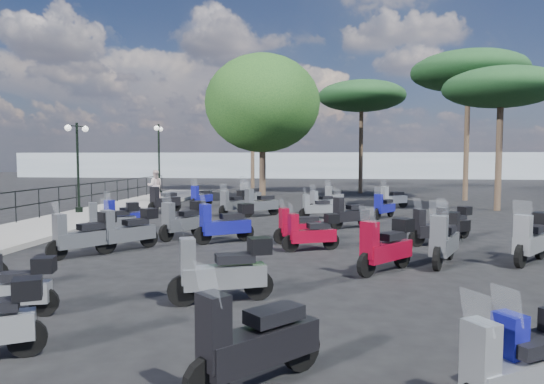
# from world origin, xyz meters

# --- Properties ---
(ground) EXTENTS (120.00, 120.00, 0.00)m
(ground) POSITION_xyz_m (0.00, 0.00, 0.00)
(ground) COLOR black
(ground) RESTS_ON ground
(sidewalk) EXTENTS (3.00, 30.00, 0.15)m
(sidewalk) POSITION_xyz_m (-6.50, 3.00, 0.07)
(sidewalk) COLOR slate
(sidewalk) RESTS_ON ground
(railing) EXTENTS (0.04, 26.04, 1.10)m
(railing) POSITION_xyz_m (-7.80, 2.80, 0.90)
(railing) COLOR black
(railing) RESTS_ON sidewalk
(lamp_post_1) EXTENTS (0.59, 1.01, 3.68)m
(lamp_post_1) POSITION_xyz_m (-7.27, 4.07, 2.25)
(lamp_post_1) COLOR black
(lamp_post_1) RESTS_ON sidewalk
(lamp_post_2) EXTENTS (0.39, 1.25, 4.26)m
(lamp_post_2) POSITION_xyz_m (-7.15, 13.48, 2.58)
(lamp_post_2) COLOR black
(lamp_post_2) RESTS_ON sidewalk
(pedestrian_far) EXTENTS (0.93, 0.81, 1.61)m
(pedestrian_far) POSITION_xyz_m (-5.89, 9.27, 0.95)
(pedestrian_far) COLOR beige
(pedestrian_far) RESTS_ON sidewalk
(scooter_2) EXTENTS (1.50, 1.07, 1.35)m
(scooter_2) POSITION_xyz_m (-3.59, -0.81, 0.51)
(scooter_2) COLOR black
(scooter_2) RESTS_ON ground
(scooter_3) EXTENTS (1.07, 1.45, 1.35)m
(scooter_3) POSITION_xyz_m (-3.67, 0.17, 0.47)
(scooter_3) COLOR black
(scooter_3) RESTS_ON ground
(scooter_4) EXTENTS (1.04, 1.70, 1.49)m
(scooter_4) POSITION_xyz_m (-4.12, 5.47, 0.52)
(scooter_4) COLOR black
(scooter_4) RESTS_ON ground
(scooter_5) EXTENTS (0.82, 1.63, 1.36)m
(scooter_5) POSITION_xyz_m (-3.15, 8.03, 0.47)
(scooter_5) COLOR black
(scooter_5) RESTS_ON ground
(scooter_6) EXTENTS (1.47, 0.65, 1.20)m
(scooter_6) POSITION_xyz_m (-1.86, -8.22, 0.45)
(scooter_6) COLOR black
(scooter_6) RESTS_ON ground
(scooter_7) EXTENTS (1.20, 1.48, 1.39)m
(scooter_7) POSITION_xyz_m (-2.19, -2.92, 0.52)
(scooter_7) COLOR black
(scooter_7) RESTS_ON ground
(scooter_8) EXTENTS (1.57, 1.18, 1.44)m
(scooter_8) POSITION_xyz_m (0.06, -1.56, 0.54)
(scooter_8) COLOR black
(scooter_8) RESTS_ON ground
(scooter_9) EXTENTS (1.04, 1.63, 1.42)m
(scooter_9) POSITION_xyz_m (-1.33, -0.98, 0.54)
(scooter_9) COLOR black
(scooter_9) RESTS_ON ground
(scooter_10) EXTENTS (0.98, 1.54, 1.34)m
(scooter_10) POSITION_xyz_m (-0.97, 4.97, 0.50)
(scooter_10) COLOR black
(scooter_10) RESTS_ON ground
(scooter_11) EXTENTS (0.92, 1.79, 1.50)m
(scooter_11) POSITION_xyz_m (-0.86, 8.73, 0.52)
(scooter_11) COLOR black
(scooter_11) RESTS_ON ground
(scooter_12) EXTENTS (1.28, 1.35, 1.40)m
(scooter_12) POSITION_xyz_m (2.15, -10.01, 0.48)
(scooter_12) COLOR black
(scooter_12) RESTS_ON ground
(scooter_13) EXTENTS (1.68, 0.91, 1.41)m
(scooter_13) POSITION_xyz_m (1.19, -7.12, 0.53)
(scooter_13) COLOR black
(scooter_13) RESTS_ON ground
(scooter_14) EXTENTS (1.48, 0.82, 1.25)m
(scooter_14) POSITION_xyz_m (2.52, -2.46, 0.47)
(scooter_14) COLOR black
(scooter_14) RESTS_ON ground
(scooter_15) EXTENTS (1.41, 1.17, 1.37)m
(scooter_15) POSITION_xyz_m (3.68, 1.67, 0.48)
(scooter_15) COLOR black
(scooter_15) RESTS_ON ground
(scooter_16) EXTENTS (1.44, 1.31, 1.46)m
(scooter_16) POSITION_xyz_m (0.21, 4.65, 0.51)
(scooter_16) COLOR black
(scooter_16) RESTS_ON ground
(scooter_17) EXTENTS (0.99, 1.38, 1.27)m
(scooter_17) POSITION_xyz_m (3.27, 9.52, 0.44)
(scooter_17) COLOR black
(scooter_17) RESTS_ON ground
(scooter_18) EXTENTS (1.37, 0.93, 1.22)m
(scooter_18) POSITION_xyz_m (5.01, -9.98, 0.46)
(scooter_18) COLOR black
(scooter_18) RESTS_ON ground
(scooter_19) EXTENTS (1.32, 1.46, 1.43)m
(scooter_19) POSITION_xyz_m (4.13, -4.63, 0.54)
(scooter_19) COLOR black
(scooter_19) RESTS_ON ground
(scooter_20) EXTENTS (1.00, 1.75, 1.49)m
(scooter_20) POSITION_xyz_m (5.52, -3.75, 0.56)
(scooter_20) COLOR black
(scooter_20) RESTS_ON ground
(scooter_21) EXTENTS (1.50, 0.86, 1.28)m
(scooter_21) POSITION_xyz_m (2.14, -1.37, 0.45)
(scooter_21) COLOR black
(scooter_21) RESTS_ON ground
(scooter_22) EXTENTS (1.46, 0.75, 1.22)m
(scooter_22) POSITION_xyz_m (2.52, 4.21, 0.42)
(scooter_22) COLOR black
(scooter_22) RESTS_ON ground
(scooter_23) EXTENTS (1.23, 1.12, 1.25)m
(scooter_23) POSITION_xyz_m (2.70, 6.23, 0.43)
(scooter_23) COLOR black
(scooter_23) RESTS_ON ground
(scooter_24) EXTENTS (1.42, 0.96, 1.26)m
(scooter_24) POSITION_xyz_m (4.66, -10.32, 0.47)
(scooter_24) COLOR black
(scooter_24) RESTS_ON ground
(scooter_25) EXTENTS (1.32, 1.54, 1.47)m
(scooter_25) POSITION_xyz_m (7.53, -3.38, 0.55)
(scooter_25) COLOR black
(scooter_25) RESTS_ON ground
(scooter_26) EXTENTS (1.29, 1.15, 1.26)m
(scooter_26) POSITION_xyz_m (6.56, -0.36, 0.47)
(scooter_26) COLOR black
(scooter_26) RESTS_ON ground
(scooter_27) EXTENTS (1.53, 0.84, 1.30)m
(scooter_27) POSITION_xyz_m (5.81, -1.34, 0.45)
(scooter_27) COLOR black
(scooter_27) RESTS_ON ground
(scooter_28) EXTENTS (0.97, 1.38, 1.26)m
(scooter_28) POSITION_xyz_m (5.16, 4.60, 0.44)
(scooter_28) COLOR black
(scooter_28) RESTS_ON ground
(scooter_29) EXTENTS (1.47, 1.00, 1.33)m
(scooter_29) POSITION_xyz_m (6.03, 8.47, 0.46)
(scooter_29) COLOR black
(scooter_29) RESTS_ON ground
(scooter_30) EXTENTS (1.20, 1.48, 1.39)m
(scooter_30) POSITION_xyz_m (-2.95, -3.82, 0.52)
(scooter_30) COLOR black
(scooter_30) RESTS_ON ground
(broadleaf_tree) EXTENTS (6.37, 6.37, 8.11)m
(broadleaf_tree) POSITION_xyz_m (-0.66, 12.03, 5.39)
(broadleaf_tree) COLOR #38281E
(broadleaf_tree) RESTS_ON ground
(pine_0) EXTENTS (5.91, 5.91, 7.56)m
(pine_0) POSITION_xyz_m (5.21, 18.48, 6.50)
(pine_0) COLOR #38281E
(pine_0) RESTS_ON ground
(pine_1) EXTENTS (6.29, 6.29, 8.27)m
(pine_1) POSITION_xyz_m (10.68, 13.37, 7.15)
(pine_1) COLOR #38281E
(pine_1) RESTS_ON ground
(pine_2) EXTENTS (6.10, 6.10, 8.03)m
(pine_2) POSITION_xyz_m (-2.46, 20.19, 6.94)
(pine_2) COLOR #38281E
(pine_2) RESTS_ON ground
(pine_3) EXTENTS (5.11, 5.11, 6.43)m
(pine_3) POSITION_xyz_m (10.63, 8.05, 5.51)
(pine_3) COLOR #38281E
(pine_3) RESTS_ON ground
(distant_hills) EXTENTS (70.00, 8.00, 3.00)m
(distant_hills) POSITION_xyz_m (0.00, 45.00, 1.50)
(distant_hills) COLOR gray
(distant_hills) RESTS_ON ground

